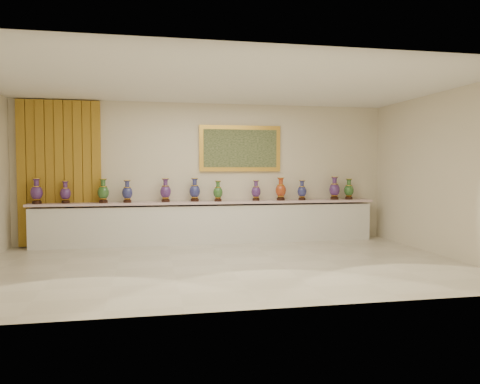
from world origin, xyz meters
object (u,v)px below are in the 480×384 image
object	(u,v)px
vase_0	(37,192)
vase_1	(65,193)
counter	(209,223)
vase_2	(103,192)

from	to	relation	value
vase_0	vase_1	xyz separation A→B (m)	(0.53, 0.05, -0.03)
counter	vase_2	distance (m)	2.27
vase_2	counter	bearing A→B (deg)	1.43
counter	vase_0	world-z (taller)	vase_0
vase_0	vase_2	world-z (taller)	vase_0
vase_1	counter	bearing A→B (deg)	-0.16
vase_0	vase_1	distance (m)	0.54
vase_2	vase_0	bearing A→B (deg)	179.56
vase_1	vase_0	bearing A→B (deg)	-174.40
vase_1	vase_2	xyz separation A→B (m)	(0.74, -0.06, 0.02)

